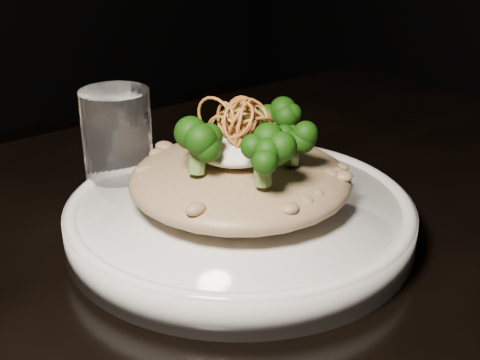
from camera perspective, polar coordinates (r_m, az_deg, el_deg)
name	(u,v)px	position (r m, az deg, el deg)	size (l,w,h in m)	color
table	(250,336)	(0.63, 0.88, -13.21)	(1.10, 0.80, 0.75)	black
plate	(240,219)	(0.61, 0.00, -3.34)	(0.31, 0.31, 0.03)	white
risotto	(240,179)	(0.59, 0.00, 0.08)	(0.20, 0.20, 0.04)	brown
broccoli	(243,132)	(0.57, 0.28, 4.11)	(0.14, 0.14, 0.05)	black
cheese	(236,149)	(0.57, -0.34, 2.63)	(0.07, 0.07, 0.02)	white
shallots	(234,116)	(0.57, -0.49, 5.48)	(0.06, 0.06, 0.04)	brown
drinking_glass	(118,149)	(0.66, -10.35, 2.61)	(0.07, 0.07, 0.12)	white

